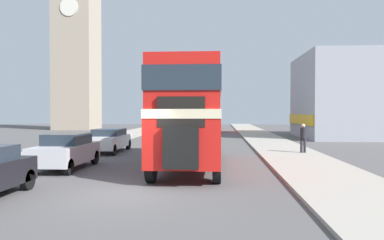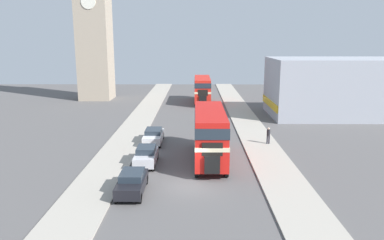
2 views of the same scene
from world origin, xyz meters
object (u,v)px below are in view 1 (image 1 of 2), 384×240
object	(u,v)px
bus_distant	(208,111)
car_parked_mid	(66,151)
car_parked_far	(109,140)
church_tower	(76,5)
pedestrian_walking	(303,136)
double_decker_bus	(192,108)

from	to	relation	value
bus_distant	car_parked_mid	distance (m)	31.08
car_parked_far	church_tower	distance (m)	34.69
pedestrian_walking	church_tower	bearing A→B (deg)	130.22
car_parked_mid	car_parked_far	distance (m)	6.55
bus_distant	pedestrian_walking	distance (m)	25.36
bus_distant	car_parked_far	size ratio (longest dim) A/B	2.25
car_parked_mid	church_tower	world-z (taller)	church_tower
car_parked_far	bus_distant	bearing A→B (deg)	77.55
double_decker_bus	car_parked_far	world-z (taller)	double_decker_bus
car_parked_mid	pedestrian_walking	bearing A→B (deg)	28.11
bus_distant	car_parked_mid	world-z (taller)	bus_distant
bus_distant	church_tower	bearing A→B (deg)	167.92
car_parked_mid	pedestrian_walking	size ratio (longest dim) A/B	2.42
double_decker_bus	bus_distant	bearing A→B (deg)	90.16
car_parked_far	church_tower	size ratio (longest dim) A/B	0.13
double_decker_bus	pedestrian_walking	xyz separation A→B (m)	(5.94, 4.84, -1.55)
pedestrian_walking	church_tower	distance (m)	40.52
double_decker_bus	church_tower	world-z (taller)	church_tower
double_decker_bus	car_parked_mid	world-z (taller)	double_decker_bus
double_decker_bus	bus_distant	distance (m)	29.43
church_tower	bus_distant	bearing A→B (deg)	-12.08
car_parked_mid	pedestrian_walking	distance (m)	12.73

